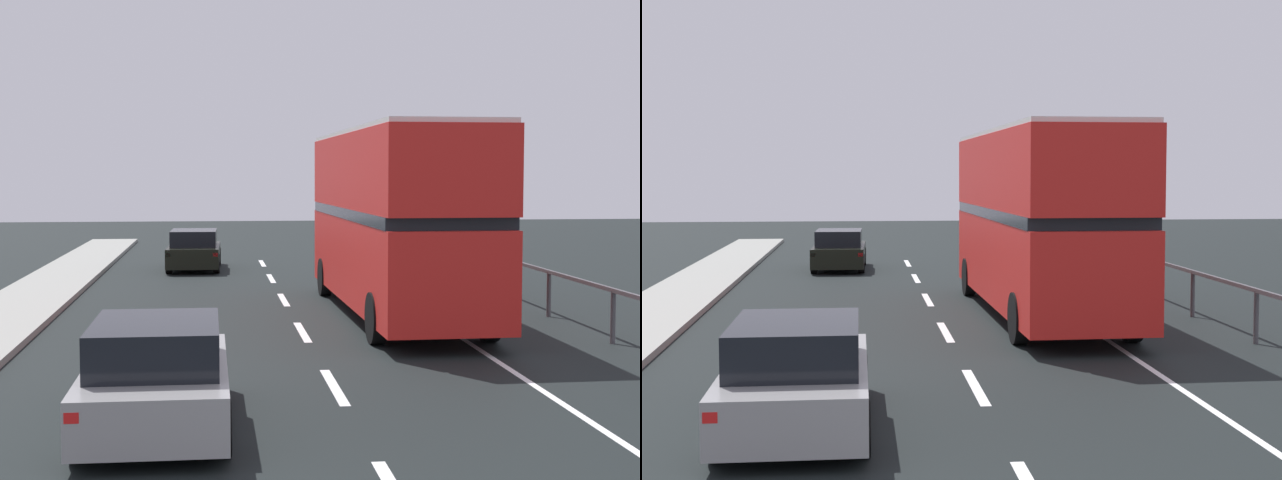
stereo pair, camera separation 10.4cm
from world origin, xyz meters
The scene contains 4 objects.
lane_paint_markings centered at (1.86, 8.47, 0.00)m, with size 3.22×46.00×0.01m.
double_decker_bus_red centered at (2.34, 14.86, 2.28)m, with size 2.62×10.46×4.26m.
hatchback_car_near centered at (-2.56, 5.57, 0.67)m, with size 1.84×4.21×1.40m.
sedan_car_ahead centered at (-2.43, 26.10, 0.66)m, with size 1.83×4.16×1.36m.
Camera 1 is at (-1.86, -6.64, 3.25)m, focal length 53.56 mm.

